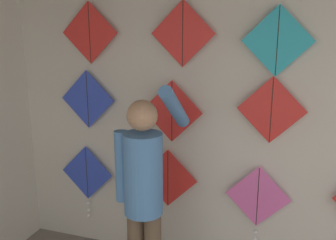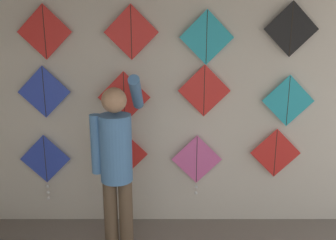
# 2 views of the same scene
# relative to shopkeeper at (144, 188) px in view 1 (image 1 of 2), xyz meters

# --- Properties ---
(back_panel) EXTENTS (4.77, 0.06, 2.80)m
(back_panel) POSITION_rel_shopkeeper_xyz_m (0.44, 0.74, 0.39)
(back_panel) COLOR beige
(back_panel) RESTS_ON ground
(shopkeeper) EXTENTS (0.46, 0.61, 1.80)m
(shopkeeper) POSITION_rel_shopkeeper_xyz_m (0.00, 0.00, 0.00)
(shopkeeper) COLOR brown
(shopkeeper) RESTS_ON ground
(kite_0) EXTENTS (0.55, 0.04, 0.76)m
(kite_0) POSITION_rel_shopkeeper_xyz_m (-0.88, 0.65, -0.28)
(kite_0) COLOR blue
(kite_1) EXTENTS (0.55, 0.01, 0.55)m
(kite_1) POSITION_rel_shopkeeper_xyz_m (-0.03, 0.65, -0.18)
(kite_1) COLOR red
(kite_2) EXTENTS (0.55, 0.04, 0.69)m
(kite_2) POSITION_rel_shopkeeper_xyz_m (0.79, 0.65, -0.27)
(kite_2) COLOR pink
(kite_4) EXTENTS (0.55, 0.01, 0.55)m
(kite_4) POSITION_rel_shopkeeper_xyz_m (-0.83, 0.65, 0.51)
(kite_4) COLOR blue
(kite_5) EXTENTS (0.55, 0.01, 0.55)m
(kite_5) POSITION_rel_shopkeeper_xyz_m (0.01, 0.65, 0.45)
(kite_5) COLOR red
(kite_6) EXTENTS (0.55, 0.01, 0.55)m
(kite_6) POSITION_rel_shopkeeper_xyz_m (0.85, 0.65, 0.52)
(kite_6) COLOR red
(kite_8) EXTENTS (0.55, 0.01, 0.55)m
(kite_8) POSITION_rel_shopkeeper_xyz_m (-0.77, 0.65, 1.12)
(kite_8) COLOR red
(kite_9) EXTENTS (0.55, 0.01, 0.55)m
(kite_9) POSITION_rel_shopkeeper_xyz_m (0.10, 0.65, 1.12)
(kite_9) COLOR red
(kite_10) EXTENTS (0.55, 0.01, 0.55)m
(kite_10) POSITION_rel_shopkeeper_xyz_m (0.86, 0.65, 1.07)
(kite_10) COLOR #28B2C6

